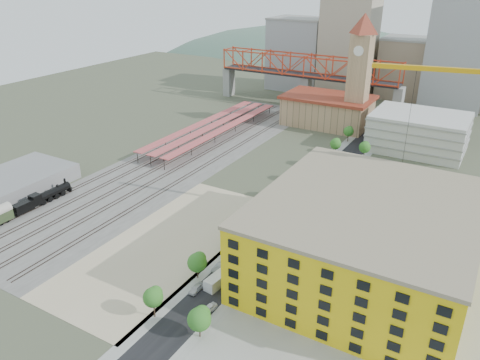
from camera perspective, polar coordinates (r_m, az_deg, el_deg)
The scene contains 31 objects.
ground at distance 141.97m, azimuth 0.62°, elevation -2.27°, with size 400.00×400.00×0.00m, color #474C38.
ballast_strip at distance 173.55m, azimuth -6.87°, elevation 2.71°, with size 36.00×165.00×0.06m, color #605E59.
dirt_lot at distance 121.30m, azimuth -8.51°, elevation -7.59°, with size 28.00×67.00×0.06m, color tan.
street_asphalt at distance 148.13m, azimuth 8.90°, elevation -1.38°, with size 12.00×170.00×0.06m, color black.
sidewalk_west at distance 149.95m, azimuth 6.96°, elevation -0.93°, with size 3.00×170.00×0.04m, color gray.
sidewalk_east at distance 146.49m, azimuth 10.89°, elevation -1.85°, with size 3.00×170.00×0.04m, color gray.
construction_pad at distance 111.97m, azimuth 16.04°, elevation -11.41°, with size 50.00×90.00×0.06m, color gray.
rail_tracks at distance 174.53m, azimuth -7.35°, elevation 2.85°, with size 26.56×160.00×0.18m.
platform_canopies at distance 196.02m, azimuth -3.30°, elevation 6.65°, with size 16.00×80.00×4.12m.
station_hall at distance 211.68m, azimuth 10.60°, elevation 8.38°, with size 38.00×24.00×13.10m.
clock_tower at distance 201.05m, azimuth 14.45°, elevation 13.66°, with size 12.00×12.00×52.00m.
parking_garage at distance 190.90m, azimuth 20.94°, elevation 5.50°, with size 34.00×26.00×14.00m, color silver.
truss_bridge at distance 236.72m, azimuth 8.20°, elevation 13.27°, with size 94.00×9.60×25.60m.
construction_building at distance 107.43m, azimuth 15.08°, elevation -6.94°, with size 44.60×50.60×18.80m.
warehouse at distance 163.52m, azimuth -25.57°, elevation -0.11°, with size 22.00×32.00×5.00m, color gray.
street_trees at distance 139.78m, azimuth 7.36°, elevation -2.94°, with size 15.40×124.40×8.00m.
skyline at distance 261.77m, azimuth 18.31°, elevation 14.27°, with size 133.00×46.00×60.00m.
distant_hills at distance 397.47m, azimuth 25.59°, elevation 0.81°, with size 647.00×264.00×227.00m.
locomotive at distance 150.20m, azimuth -22.73°, elevation -1.92°, with size 2.68×20.69×5.17m.
site_trailer_a at distance 105.92m, azimuth -2.26°, elevation -11.75°, with size 2.56×9.72×2.66m, color silver.
site_trailer_b at distance 114.46m, azimuth 1.00°, elevation -8.73°, with size 2.32×8.83×2.42m, color silver.
site_trailer_c at distance 123.19m, azimuth 3.66°, elevation -6.13°, with size 2.43×9.23×2.53m, color silver.
site_trailer_d at distance 129.95m, azimuth 5.39°, elevation -4.43°, with size 2.49×9.48×2.59m, color silver.
car_0 at distance 104.01m, azimuth -5.37°, elevation -13.04°, with size 1.72×4.27×1.46m, color silver.
car_1 at distance 110.12m, azimuth -2.55°, elevation -10.56°, with size 1.51×4.32×1.42m, color gray.
car_2 at distance 137.60m, azimuth 5.65°, elevation -2.96°, with size 2.56×5.55×1.54m, color black.
car_3 at distance 151.52m, azimuth 8.33°, elevation -0.41°, with size 2.16×5.32×1.54m, color navy.
car_4 at distance 98.66m, azimuth -3.84°, elevation -15.41°, with size 1.66×4.13×1.41m, color white.
car_5 at distance 127.68m, azimuth 6.23°, elevation -5.34°, with size 1.51×4.34×1.43m, color gray.
car_6 at distance 136.66m, azimuth 8.16°, elevation -3.33°, with size 2.33×5.04×1.40m, color black.
car_7 at distance 175.84m, azimuth 13.87°, elevation 2.68°, with size 2.02×4.97×1.44m, color navy.
Camera 1 is at (62.54, -110.28, 63.90)m, focal length 35.00 mm.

